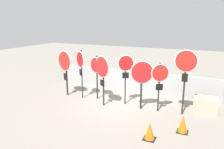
# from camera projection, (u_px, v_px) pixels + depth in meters

# --- Properties ---
(ground_plane) EXTENTS (40.00, 40.00, 0.00)m
(ground_plane) POSITION_uv_depth(u_px,v_px,m) (117.00, 104.00, 9.36)
(ground_plane) COLOR gray
(fence_back) EXTENTS (8.19, 0.12, 1.07)m
(fence_back) POSITION_uv_depth(u_px,v_px,m) (132.00, 81.00, 10.93)
(fence_back) COLOR gray
(fence_back) RESTS_ON ground
(stop_sign_0) EXTENTS (0.90, 0.34, 2.15)m
(stop_sign_0) POSITION_uv_depth(u_px,v_px,m) (65.00, 65.00, 10.15)
(stop_sign_0) COLOR black
(stop_sign_0) RESTS_ON ground
(stop_sign_1) EXTENTS (0.61, 0.42, 2.22)m
(stop_sign_1) POSITION_uv_depth(u_px,v_px,m) (81.00, 63.00, 9.72)
(stop_sign_1) COLOR black
(stop_sign_1) RESTS_ON ground
(stop_sign_2) EXTENTS (0.67, 0.28, 2.00)m
(stop_sign_2) POSITION_uv_depth(u_px,v_px,m) (96.00, 69.00, 9.66)
(stop_sign_2) COLOR black
(stop_sign_2) RESTS_ON ground
(stop_sign_3) EXTENTS (0.81, 0.42, 2.12)m
(stop_sign_3) POSITION_uv_depth(u_px,v_px,m) (102.00, 70.00, 8.84)
(stop_sign_3) COLOR black
(stop_sign_3) RESTS_ON ground
(stop_sign_4) EXTENTS (0.58, 0.39, 2.14)m
(stop_sign_4) POSITION_uv_depth(u_px,v_px,m) (126.00, 68.00, 8.96)
(stop_sign_4) COLOR black
(stop_sign_4) RESTS_ON ground
(stop_sign_5) EXTENTS (0.83, 0.40, 1.99)m
(stop_sign_5) POSITION_uv_depth(u_px,v_px,m) (142.00, 76.00, 8.51)
(stop_sign_5) COLOR black
(stop_sign_5) RESTS_ON ground
(stop_sign_6) EXTENTS (0.61, 0.37, 1.94)m
(stop_sign_6) POSITION_uv_depth(u_px,v_px,m) (160.00, 77.00, 8.27)
(stop_sign_6) COLOR black
(stop_sign_6) RESTS_ON ground
(stop_sign_7) EXTENTS (0.81, 0.13, 2.49)m
(stop_sign_7) POSITION_uv_depth(u_px,v_px,m) (186.00, 68.00, 7.88)
(stop_sign_7) COLOR black
(stop_sign_7) RESTS_ON ground
(traffic_cone_0) EXTENTS (0.35, 0.35, 0.58)m
(traffic_cone_0) POSITION_uv_depth(u_px,v_px,m) (183.00, 124.00, 6.95)
(traffic_cone_0) COLOR black
(traffic_cone_0) RESTS_ON ground
(traffic_cone_1) EXTENTS (0.36, 0.36, 0.53)m
(traffic_cone_1) POSITION_uv_depth(u_px,v_px,m) (150.00, 131.00, 6.55)
(traffic_cone_1) COLOR black
(traffic_cone_1) RESTS_ON ground
(storage_crate) EXTENTS (0.88, 0.70, 0.56)m
(storage_crate) POSITION_uv_depth(u_px,v_px,m) (206.00, 104.00, 8.59)
(storage_crate) COLOR #9E937A
(storage_crate) RESTS_ON ground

